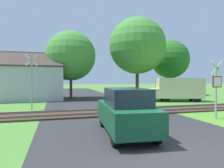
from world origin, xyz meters
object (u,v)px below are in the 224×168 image
(house, at_px, (29,82))
(parked_car, at_px, (126,111))
(tree_far, at_px, (170,59))
(tree_right, at_px, (137,46))
(crossing_sign_far, at_px, (32,78))
(stop_sign_near, at_px, (217,85))
(mail_truck, at_px, (177,88))
(tree_center, at_px, (71,56))

(house, relative_size, parked_car, 1.74)
(house, xyz_separation_m, tree_far, (17.85, 2.03, 2.99))
(tree_right, bearing_deg, crossing_sign_far, -148.04)
(stop_sign_near, bearing_deg, house, -53.19)
(mail_truck, bearing_deg, crossing_sign_far, 115.91)
(house, height_order, tree_right, tree_right)
(house, distance_m, tree_right, 12.51)
(tree_right, relative_size, mail_truck, 1.76)
(tree_right, xyz_separation_m, tree_far, (6.07, 2.85, -1.12))
(stop_sign_near, height_order, tree_right, tree_right)
(tree_far, height_order, mail_truck, tree_far)
(stop_sign_near, xyz_separation_m, tree_right, (0.77, 12.66, 4.17))
(crossing_sign_far, xyz_separation_m, mail_truck, (12.87, 1.97, -1.00))
(tree_far, xyz_separation_m, tree_center, (-13.55, -2.09, -0.18))
(stop_sign_near, relative_size, crossing_sign_far, 0.80)
(tree_center, bearing_deg, stop_sign_near, -63.44)
(tree_right, bearing_deg, tree_far, 25.13)
(house, bearing_deg, tree_right, -4.18)
(crossing_sign_far, distance_m, parked_car, 8.72)
(house, distance_m, tree_far, 18.21)
(stop_sign_near, xyz_separation_m, mail_truck, (2.96, 7.97, -0.57))
(house, distance_m, mail_truck, 15.03)
(crossing_sign_far, height_order, tree_far, tree_far)
(tree_right, distance_m, tree_center, 7.63)
(crossing_sign_far, xyz_separation_m, tree_right, (10.68, 6.66, 3.74))
(stop_sign_near, distance_m, mail_truck, 8.52)
(crossing_sign_far, xyz_separation_m, tree_far, (16.75, 9.51, 2.62))
(stop_sign_near, distance_m, parked_car, 5.98)
(tree_right, relative_size, tree_far, 1.24)
(house, height_order, tree_far, tree_far)
(stop_sign_near, height_order, parked_car, stop_sign_near)
(tree_right, bearing_deg, tree_center, 174.21)
(tree_right, distance_m, mail_truck, 7.02)
(house, bearing_deg, stop_sign_near, -50.99)
(stop_sign_near, relative_size, tree_far, 0.42)
(tree_far, xyz_separation_m, parked_car, (-12.55, -17.03, -3.96))
(tree_right, bearing_deg, house, 176.05)
(tree_right, bearing_deg, mail_truck, -64.98)
(stop_sign_near, distance_m, tree_center, 15.28)
(mail_truck, bearing_deg, stop_sign_near, 176.80)
(house, bearing_deg, mail_truck, -21.74)
(stop_sign_near, height_order, house, house)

